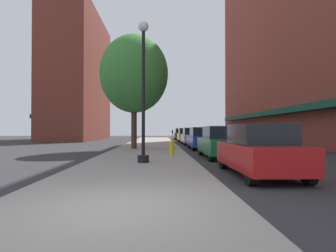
{
  "coord_description": "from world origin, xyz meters",
  "views": [
    {
      "loc": [
        0.79,
        -4.96,
        1.48
      ],
      "look_at": [
        1.6,
        20.01,
        1.8
      ],
      "focal_mm": 30.03,
      "sensor_mm": 36.0,
      "label": 1
    }
  ],
  "objects_px": {
    "car_yellow": "(185,135)",
    "car_black": "(181,134)",
    "parking_meter_near": "(172,135)",
    "car_blue": "(201,139)",
    "car_silver": "(192,136)",
    "tree_near": "(134,74)",
    "lamppost": "(143,88)",
    "car_red": "(259,151)",
    "car_green": "(220,143)",
    "fire_hydrant": "(172,148)"
  },
  "relations": [
    {
      "from": "car_yellow",
      "to": "car_black",
      "type": "distance_m",
      "value": 7.24
    },
    {
      "from": "tree_near",
      "to": "car_black",
      "type": "xyz_separation_m",
      "value": [
        5.0,
        20.82,
        -4.68
      ]
    },
    {
      "from": "parking_meter_near",
      "to": "car_blue",
      "type": "height_order",
      "value": "car_blue"
    },
    {
      "from": "car_red",
      "to": "car_black",
      "type": "height_order",
      "value": "same"
    },
    {
      "from": "car_red",
      "to": "parking_meter_near",
      "type": "bearing_deg",
      "value": 94.62
    },
    {
      "from": "car_blue",
      "to": "car_silver",
      "type": "relative_size",
      "value": 1.0
    },
    {
      "from": "lamppost",
      "to": "parking_meter_near",
      "type": "bearing_deg",
      "value": 82.46
    },
    {
      "from": "fire_hydrant",
      "to": "car_red",
      "type": "relative_size",
      "value": 0.18
    },
    {
      "from": "car_black",
      "to": "car_blue",
      "type": "bearing_deg",
      "value": -88.39
    },
    {
      "from": "car_yellow",
      "to": "car_black",
      "type": "xyz_separation_m",
      "value": [
        0.0,
        7.24,
        0.0
      ]
    },
    {
      "from": "fire_hydrant",
      "to": "car_blue",
      "type": "bearing_deg",
      "value": 67.84
    },
    {
      "from": "fire_hydrant",
      "to": "car_black",
      "type": "height_order",
      "value": "car_black"
    },
    {
      "from": "fire_hydrant",
      "to": "car_red",
      "type": "distance_m",
      "value": 6.47
    },
    {
      "from": "car_silver",
      "to": "car_black",
      "type": "relative_size",
      "value": 1.0
    },
    {
      "from": "fire_hydrant",
      "to": "car_black",
      "type": "distance_m",
      "value": 26.29
    },
    {
      "from": "car_green",
      "to": "car_silver",
      "type": "bearing_deg",
      "value": 91.58
    },
    {
      "from": "fire_hydrant",
      "to": "car_green",
      "type": "xyz_separation_m",
      "value": [
        2.52,
        -0.32,
        0.29
      ]
    },
    {
      "from": "fire_hydrant",
      "to": "parking_meter_near",
      "type": "relative_size",
      "value": 0.6
    },
    {
      "from": "lamppost",
      "to": "car_black",
      "type": "distance_m",
      "value": 29.7
    },
    {
      "from": "parking_meter_near",
      "to": "car_blue",
      "type": "xyz_separation_m",
      "value": [
        1.95,
        -5.04,
        -0.14
      ]
    },
    {
      "from": "car_yellow",
      "to": "tree_near",
      "type": "bearing_deg",
      "value": -108.38
    },
    {
      "from": "parking_meter_near",
      "to": "car_silver",
      "type": "xyz_separation_m",
      "value": [
        1.95,
        1.29,
        -0.14
      ]
    },
    {
      "from": "tree_near",
      "to": "lamppost",
      "type": "bearing_deg",
      "value": -82.4
    },
    {
      "from": "car_green",
      "to": "car_red",
      "type": "bearing_deg",
      "value": -88.42
    },
    {
      "from": "fire_hydrant",
      "to": "parking_meter_near",
      "type": "distance_m",
      "value": 11.26
    },
    {
      "from": "tree_near",
      "to": "car_silver",
      "type": "relative_size",
      "value": 1.91
    },
    {
      "from": "tree_near",
      "to": "car_green",
      "type": "distance_m",
      "value": 8.89
    },
    {
      "from": "parking_meter_near",
      "to": "car_yellow",
      "type": "distance_m",
      "value": 7.94
    },
    {
      "from": "tree_near",
      "to": "car_red",
      "type": "relative_size",
      "value": 1.91
    },
    {
      "from": "tree_near",
      "to": "car_red",
      "type": "distance_m",
      "value": 13.22
    },
    {
      "from": "car_yellow",
      "to": "car_green",
      "type": "bearing_deg",
      "value": -88.18
    },
    {
      "from": "tree_near",
      "to": "car_silver",
      "type": "bearing_deg",
      "value": 55.15
    },
    {
      "from": "fire_hydrant",
      "to": "car_green",
      "type": "distance_m",
      "value": 2.56
    },
    {
      "from": "car_silver",
      "to": "car_black",
      "type": "distance_m",
      "value": 13.64
    },
    {
      "from": "car_red",
      "to": "lamppost",
      "type": "bearing_deg",
      "value": 142.49
    },
    {
      "from": "car_blue",
      "to": "car_red",
      "type": "bearing_deg",
      "value": -91.62
    },
    {
      "from": "lamppost",
      "to": "car_blue",
      "type": "bearing_deg",
      "value": 67.64
    },
    {
      "from": "car_red",
      "to": "car_black",
      "type": "distance_m",
      "value": 32.12
    },
    {
      "from": "lamppost",
      "to": "fire_hydrant",
      "type": "height_order",
      "value": "lamppost"
    },
    {
      "from": "parking_meter_near",
      "to": "car_red",
      "type": "bearing_deg",
      "value": -83.53
    },
    {
      "from": "parking_meter_near",
      "to": "car_blue",
      "type": "bearing_deg",
      "value": -68.84
    },
    {
      "from": "lamppost",
      "to": "car_green",
      "type": "relative_size",
      "value": 1.37
    },
    {
      "from": "tree_near",
      "to": "car_yellow",
      "type": "height_order",
      "value": "tree_near"
    },
    {
      "from": "car_blue",
      "to": "lamppost",
      "type": "bearing_deg",
      "value": -113.98
    },
    {
      "from": "parking_meter_near",
      "to": "tree_near",
      "type": "xyz_separation_m",
      "value": [
        -3.05,
        -5.89,
        4.54
      ]
    },
    {
      "from": "car_red",
      "to": "car_silver",
      "type": "relative_size",
      "value": 1.0
    },
    {
      "from": "car_green",
      "to": "parking_meter_near",
      "type": "bearing_deg",
      "value": 101.16
    },
    {
      "from": "car_yellow",
      "to": "car_silver",
      "type": "bearing_deg",
      "value": -88.18
    },
    {
      "from": "parking_meter_near",
      "to": "car_black",
      "type": "bearing_deg",
      "value": 82.56
    },
    {
      "from": "parking_meter_near",
      "to": "car_silver",
      "type": "height_order",
      "value": "car_silver"
    }
  ]
}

